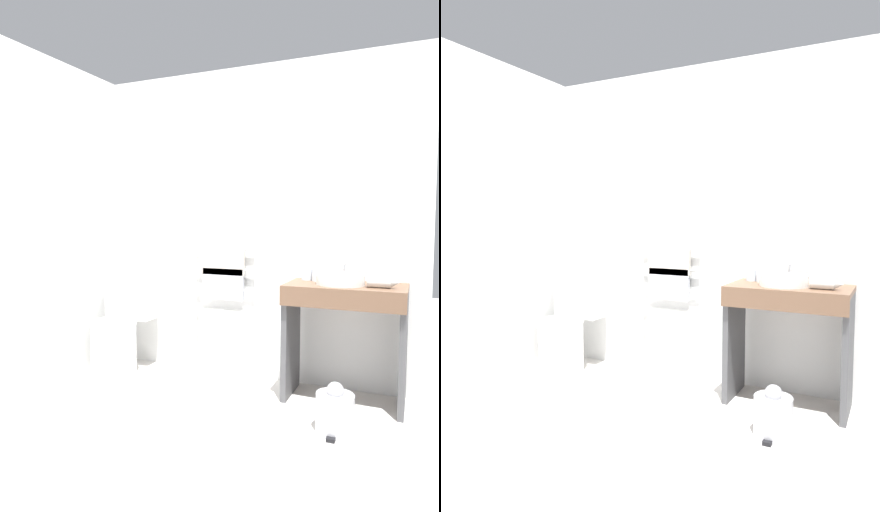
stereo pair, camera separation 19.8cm
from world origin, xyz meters
TOP-DOWN VIEW (x-y plane):
  - ground_plane at (0.00, 0.00)m, footprint 12.00×12.00m
  - wall_back at (0.00, 1.37)m, footprint 2.75×0.12m
  - wall_side at (-1.32, 0.65)m, footprint 0.12×1.95m
  - toilet at (-0.99, 0.93)m, footprint 0.42×0.53m
  - towel_radiator at (-0.17, 1.25)m, footprint 0.56×0.06m
  - vanity_counter at (0.83, 1.06)m, footprint 0.81×0.48m
  - sink_basin at (0.79, 1.04)m, footprint 0.33×0.33m
  - faucet at (0.79, 1.22)m, footprint 0.02×0.10m
  - cup_near_wall at (0.53, 1.19)m, footprint 0.08×0.08m
  - cup_near_edge at (0.61, 1.17)m, footprint 0.08×0.08m
  - hair_dryer at (1.06, 1.02)m, footprint 0.20×0.18m
  - trash_bin at (0.85, 0.56)m, footprint 0.23×0.26m

SIDE VIEW (x-z plane):
  - ground_plane at x=0.00m, z-range 0.00..0.00m
  - trash_bin at x=0.85m, z-range -0.03..0.28m
  - toilet at x=-0.99m, z-range -0.05..0.71m
  - vanity_counter at x=0.83m, z-range 0.13..0.96m
  - towel_radiator at x=-0.17m, z-range 0.22..1.31m
  - hair_dryer at x=1.06m, z-range 0.83..0.91m
  - sink_basin at x=0.79m, z-range 0.83..0.91m
  - cup_near_edge at x=0.61m, z-range 0.83..0.92m
  - cup_near_wall at x=0.53m, z-range 0.83..0.92m
  - faucet at x=0.79m, z-range 0.85..1.00m
  - wall_back at x=0.00m, z-range 0.00..2.48m
  - wall_side at x=-1.32m, z-range 0.00..2.48m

